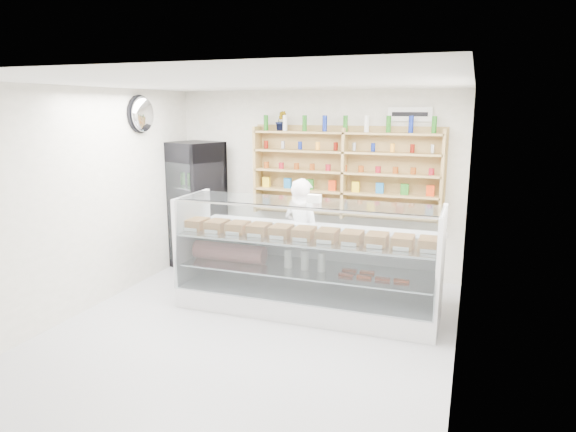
% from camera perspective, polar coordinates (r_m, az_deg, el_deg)
% --- Properties ---
extents(room, '(5.00, 5.00, 5.00)m').
position_cam_1_polar(room, '(5.68, -4.33, 0.30)').
color(room, '#A5A6AA').
rests_on(room, ground).
extents(display_counter, '(3.28, 0.98, 1.43)m').
position_cam_1_polar(display_counter, '(6.55, 2.06, -7.30)').
color(display_counter, white).
rests_on(display_counter, floor).
extents(shop_worker, '(0.68, 0.55, 1.60)m').
position_cam_1_polar(shop_worker, '(7.15, 1.55, -2.15)').
color(shop_worker, white).
rests_on(shop_worker, floor).
extents(drinks_cooler, '(0.91, 0.90, 2.01)m').
position_cam_1_polar(drinks_cooler, '(8.37, -10.15, 1.24)').
color(drinks_cooler, black).
rests_on(drinks_cooler, floor).
extents(wall_shelving, '(2.84, 0.28, 1.33)m').
position_cam_1_polar(wall_shelving, '(7.68, 6.27, 4.81)').
color(wall_shelving, tan).
rests_on(wall_shelving, back_wall).
extents(potted_plant, '(0.20, 0.19, 0.30)m').
position_cam_1_polar(potted_plant, '(7.92, -0.80, 10.53)').
color(potted_plant, '#1E6626').
rests_on(potted_plant, wall_shelving).
extents(security_mirror, '(0.15, 0.50, 0.50)m').
position_cam_1_polar(security_mirror, '(7.70, -15.83, 10.83)').
color(security_mirror, silver).
rests_on(security_mirror, left_wall).
extents(wall_sign, '(0.62, 0.03, 0.20)m').
position_cam_1_polar(wall_sign, '(7.59, 13.39, 10.95)').
color(wall_sign, white).
rests_on(wall_sign, back_wall).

